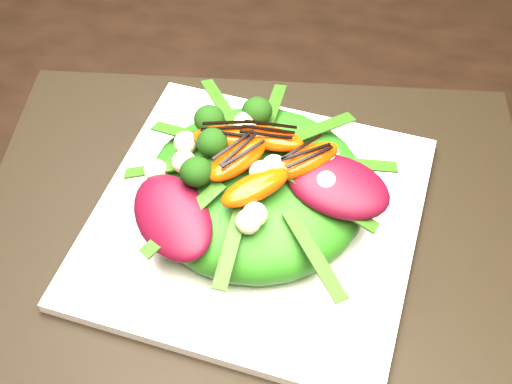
% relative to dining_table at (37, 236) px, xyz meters
% --- Properties ---
extents(dining_table, '(1.60, 0.90, 0.75)m').
position_rel_dining_table_xyz_m(dining_table, '(0.00, 0.00, 0.00)').
color(dining_table, black).
rests_on(dining_table, floor).
extents(placemat, '(0.54, 0.45, 0.00)m').
position_rel_dining_table_xyz_m(placemat, '(0.19, 0.04, 0.02)').
color(placemat, black).
rests_on(placemat, dining_table).
extents(plate_base, '(0.29, 0.29, 0.01)m').
position_rel_dining_table_xyz_m(plate_base, '(0.19, 0.04, 0.03)').
color(plate_base, white).
rests_on(plate_base, placemat).
extents(salad_bowl, '(0.23, 0.23, 0.02)m').
position_rel_dining_table_xyz_m(salad_bowl, '(0.19, 0.04, 0.04)').
color(salad_bowl, white).
rests_on(salad_bowl, plate_base).
extents(lettuce_mound, '(0.20, 0.20, 0.06)m').
position_rel_dining_table_xyz_m(lettuce_mound, '(0.19, 0.04, 0.07)').
color(lettuce_mound, '#2B6F14').
rests_on(lettuce_mound, salad_bowl).
extents(radicchio_leaf, '(0.09, 0.06, 0.02)m').
position_rel_dining_table_xyz_m(radicchio_leaf, '(0.26, 0.04, 0.10)').
color(radicchio_leaf, '#440715').
rests_on(radicchio_leaf, lettuce_mound).
extents(orange_segment, '(0.06, 0.05, 0.02)m').
position_rel_dining_table_xyz_m(orange_segment, '(0.17, 0.06, 0.11)').
color(orange_segment, '#CA3303').
rests_on(orange_segment, lettuce_mound).
extents(broccoli_floret, '(0.04, 0.04, 0.04)m').
position_rel_dining_table_xyz_m(broccoli_floret, '(0.14, 0.08, 0.11)').
color(broccoli_floret, '#0D3409').
rests_on(broccoli_floret, lettuce_mound).
extents(macadamia_nut, '(0.02, 0.02, 0.02)m').
position_rel_dining_table_xyz_m(macadamia_nut, '(0.21, 0.02, 0.11)').
color(macadamia_nut, beige).
rests_on(macadamia_nut, lettuce_mound).
extents(balsamic_drizzle, '(0.04, 0.03, 0.00)m').
position_rel_dining_table_xyz_m(balsamic_drizzle, '(0.17, 0.06, 0.12)').
color(balsamic_drizzle, black).
rests_on(balsamic_drizzle, orange_segment).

